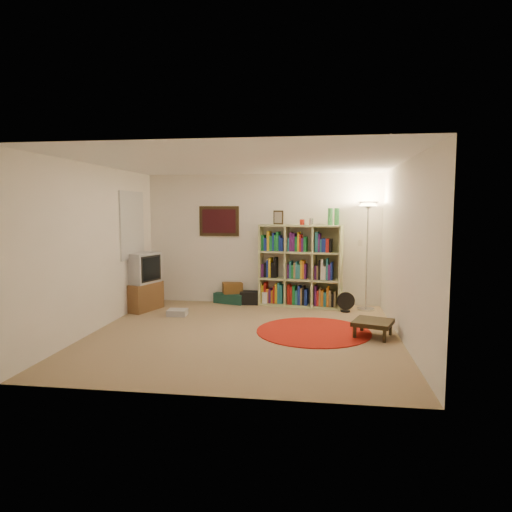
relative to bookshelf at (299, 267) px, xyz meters
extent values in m
cube|color=#987C59|center=(-0.72, -2.10, -0.76)|extent=(4.50, 4.50, 0.02)
cube|color=white|center=(-0.72, -2.10, 1.76)|extent=(4.50, 4.50, 0.02)
cube|color=white|center=(-0.72, 0.16, 0.50)|extent=(4.50, 0.02, 2.50)
cube|color=white|center=(-0.72, -4.36, 0.50)|extent=(4.50, 0.02, 2.50)
cube|color=white|center=(-2.98, -2.10, 0.50)|extent=(0.02, 4.50, 2.50)
cube|color=white|center=(1.54, -2.10, 0.50)|extent=(0.02, 4.50, 2.50)
cube|color=black|center=(-1.57, 0.13, 0.85)|extent=(0.78, 0.04, 0.58)
cube|color=#420D14|center=(-1.57, 0.11, 0.85)|extent=(0.66, 0.01, 0.46)
cube|color=white|center=(-2.96, -0.80, 0.80)|extent=(0.03, 1.00, 1.20)
cube|color=beige|center=(1.13, 0.14, 0.45)|extent=(0.08, 0.01, 0.12)
cube|color=#C0C684|center=(0.02, -0.01, -0.73)|extent=(1.59, 0.69, 0.03)
cube|color=#C0C684|center=(0.02, -0.01, 0.78)|extent=(1.59, 0.69, 0.03)
cube|color=#C0C684|center=(-0.72, 0.11, 0.02)|extent=(0.11, 0.44, 1.54)
cube|color=#C0C684|center=(0.77, -0.14, 0.02)|extent=(0.11, 0.44, 1.54)
cube|color=#C0C684|center=(0.06, 0.19, 0.02)|extent=(1.53, 0.28, 1.54)
cube|color=#C0C684|center=(-0.23, 0.03, 0.02)|extent=(0.10, 0.42, 1.48)
cube|color=#C0C684|center=(0.27, -0.06, 0.02)|extent=(0.10, 0.42, 1.48)
cube|color=#C0C684|center=(0.02, -0.01, -0.23)|extent=(1.53, 0.66, 0.03)
cube|color=#C0C684|center=(0.02, -0.01, 0.28)|extent=(1.53, 0.66, 0.03)
cube|color=yellow|center=(-0.69, 0.06, -0.54)|extent=(0.08, 0.18, 0.33)
cube|color=#B21F19|center=(-0.64, 0.05, -0.51)|extent=(0.07, 0.18, 0.39)
cube|color=#CB6D19|center=(-0.60, 0.05, -0.57)|extent=(0.07, 0.18, 0.27)
cube|color=#4F1965|center=(-0.55, 0.04, -0.57)|extent=(0.07, 0.18, 0.27)
cube|color=#CB6D19|center=(-0.51, 0.03, -0.59)|extent=(0.06, 0.18, 0.25)
cube|color=#B21F19|center=(-0.47, 0.02, -0.54)|extent=(0.06, 0.18, 0.33)
cube|color=yellow|center=(-0.42, 0.02, -0.52)|extent=(0.07, 0.18, 0.38)
cube|color=teal|center=(-0.38, 0.01, -0.51)|extent=(0.07, 0.18, 0.39)
cube|color=teal|center=(-0.33, 0.00, -0.53)|extent=(0.07, 0.18, 0.36)
cube|color=#4F1965|center=(-0.69, 0.06, -0.09)|extent=(0.08, 0.18, 0.25)
cube|color=black|center=(-0.64, 0.05, -0.07)|extent=(0.07, 0.18, 0.27)
cube|color=#192D98|center=(-0.60, 0.05, -0.05)|extent=(0.07, 0.18, 0.32)
cube|color=yellow|center=(-0.55, 0.04, -0.03)|extent=(0.07, 0.18, 0.37)
cube|color=black|center=(-0.50, 0.03, -0.07)|extent=(0.08, 0.18, 0.28)
cube|color=black|center=(-0.45, 0.02, -0.02)|extent=(0.08, 0.18, 0.38)
cube|color=#197F37|center=(-0.69, 0.06, 0.44)|extent=(0.08, 0.18, 0.31)
cube|color=#192D98|center=(-0.63, 0.05, 0.41)|extent=(0.08, 0.18, 0.25)
cube|color=yellow|center=(-0.58, 0.04, 0.48)|extent=(0.07, 0.18, 0.38)
cube|color=#197F37|center=(-0.53, 0.03, 0.43)|extent=(0.08, 0.18, 0.29)
cube|color=#192D98|center=(-0.48, 0.03, 0.46)|extent=(0.06, 0.18, 0.35)
cube|color=#197F37|center=(-0.45, 0.02, 0.45)|extent=(0.06, 0.18, 0.32)
cube|color=#197F37|center=(-0.41, 0.01, 0.47)|extent=(0.08, 0.18, 0.37)
cube|color=#192D98|center=(-0.36, 0.01, 0.44)|extent=(0.06, 0.18, 0.31)
cube|color=#192D98|center=(-0.32, 0.00, 0.42)|extent=(0.08, 0.18, 0.26)
cube|color=#B21F19|center=(-0.19, -0.02, -0.52)|extent=(0.07, 0.18, 0.38)
cube|color=#B21F19|center=(-0.14, -0.03, -0.54)|extent=(0.07, 0.18, 0.35)
cube|color=#197F37|center=(-0.09, -0.04, -0.53)|extent=(0.08, 0.18, 0.35)
cube|color=teal|center=(-0.04, -0.05, -0.58)|extent=(0.07, 0.18, 0.27)
cube|color=#192D98|center=(0.01, -0.06, -0.53)|extent=(0.08, 0.18, 0.36)
cube|color=olive|center=(0.06, -0.06, -0.55)|extent=(0.06, 0.18, 0.32)
cube|color=black|center=(0.09, -0.07, -0.53)|extent=(0.07, 0.18, 0.35)
cube|color=#192D98|center=(0.14, -0.08, -0.56)|extent=(0.08, 0.18, 0.30)
cube|color=#4F1965|center=(-0.19, -0.02, -0.08)|extent=(0.06, 0.18, 0.26)
cube|color=teal|center=(-0.15, -0.03, -0.05)|extent=(0.06, 0.18, 0.32)
cube|color=#197F37|center=(-0.11, -0.04, -0.09)|extent=(0.07, 0.18, 0.25)
cube|color=olive|center=(-0.07, -0.04, -0.06)|extent=(0.06, 0.18, 0.29)
cube|color=teal|center=(-0.04, -0.05, -0.05)|extent=(0.06, 0.18, 0.32)
cube|color=teal|center=(0.01, -0.06, -0.08)|extent=(0.08, 0.18, 0.26)
cube|color=yellow|center=(0.05, -0.06, -0.04)|extent=(0.06, 0.18, 0.35)
cube|color=#CB6D19|center=(0.09, -0.07, -0.04)|extent=(0.06, 0.18, 0.34)
cube|color=#4F1965|center=(0.13, -0.08, -0.07)|extent=(0.06, 0.18, 0.28)
cube|color=teal|center=(-0.19, -0.02, 0.42)|extent=(0.06, 0.18, 0.27)
cube|color=#4F1965|center=(-0.15, -0.03, 0.47)|extent=(0.07, 0.18, 0.37)
cube|color=#4F1965|center=(-0.10, -0.04, 0.46)|extent=(0.08, 0.18, 0.35)
cube|color=#197F37|center=(-0.05, -0.05, 0.43)|extent=(0.07, 0.18, 0.29)
cube|color=yellow|center=(-0.01, -0.05, 0.47)|extent=(0.06, 0.18, 0.37)
cube|color=#B21F19|center=(0.03, -0.06, 0.45)|extent=(0.06, 0.18, 0.33)
cube|color=#4F1965|center=(0.07, -0.07, 0.42)|extent=(0.07, 0.18, 0.27)
cube|color=#197F37|center=(0.12, -0.07, 0.43)|extent=(0.08, 0.18, 0.29)
cube|color=#4F1965|center=(0.32, -0.11, -0.52)|extent=(0.07, 0.18, 0.38)
cube|color=#B21F19|center=(0.36, -0.11, -0.56)|extent=(0.07, 0.18, 0.29)
cube|color=olive|center=(0.40, -0.12, -0.54)|extent=(0.06, 0.18, 0.33)
cube|color=#CB6D19|center=(0.44, -0.13, -0.56)|extent=(0.08, 0.18, 0.30)
cube|color=teal|center=(0.50, -0.14, -0.58)|extent=(0.08, 0.18, 0.26)
cube|color=#CB6D19|center=(0.54, -0.15, -0.53)|extent=(0.07, 0.18, 0.36)
cube|color=olive|center=(0.59, -0.15, -0.55)|extent=(0.07, 0.18, 0.31)
cube|color=black|center=(0.63, -0.16, -0.59)|extent=(0.07, 0.18, 0.24)
cube|color=olive|center=(0.68, -0.17, -0.57)|extent=(0.06, 0.18, 0.28)
cube|color=#4F1965|center=(0.32, -0.11, -0.08)|extent=(0.06, 0.18, 0.25)
cube|color=olive|center=(0.35, -0.11, -0.08)|extent=(0.06, 0.18, 0.26)
cube|color=black|center=(0.39, -0.12, -0.03)|extent=(0.07, 0.18, 0.35)
cube|color=white|center=(0.43, -0.13, -0.02)|extent=(0.07, 0.18, 0.38)
cube|color=white|center=(0.48, -0.13, -0.08)|extent=(0.07, 0.18, 0.25)
cube|color=teal|center=(0.52, -0.14, -0.01)|extent=(0.06, 0.18, 0.40)
cube|color=#4F1965|center=(0.56, -0.15, -0.07)|extent=(0.07, 0.18, 0.29)
cube|color=#192D98|center=(0.60, -0.16, -0.05)|extent=(0.06, 0.18, 0.33)
cube|color=teal|center=(0.33, -0.11, 0.48)|extent=(0.08, 0.18, 0.38)
cube|color=#4F1965|center=(0.37, -0.12, 0.46)|extent=(0.06, 0.18, 0.35)
cube|color=teal|center=(0.41, -0.12, 0.41)|extent=(0.06, 0.18, 0.25)
cube|color=#192D98|center=(0.44, -0.13, 0.42)|extent=(0.06, 0.18, 0.27)
cube|color=#192D98|center=(0.48, -0.13, 0.42)|extent=(0.06, 0.18, 0.26)
cube|color=#B21F19|center=(0.52, -0.14, 0.42)|extent=(0.08, 0.18, 0.26)
cube|color=black|center=(0.58, -0.15, 0.42)|extent=(0.07, 0.18, 0.26)
cube|color=black|center=(-0.41, 0.08, 0.93)|extent=(0.19, 0.05, 0.26)
cube|color=gray|center=(-0.41, 0.07, 0.93)|extent=(0.14, 0.03, 0.21)
cylinder|color=#A51A0F|center=(0.04, -0.02, 0.85)|extent=(0.10, 0.10, 0.10)
cylinder|color=silver|center=(0.22, -0.05, 0.86)|extent=(0.09, 0.09, 0.12)
cylinder|color=green|center=(0.56, -0.15, 0.95)|extent=(0.10, 0.10, 0.31)
cylinder|color=green|center=(0.68, -0.09, 0.95)|extent=(0.10, 0.10, 0.31)
cylinder|color=silver|center=(1.22, -0.20, -0.73)|extent=(0.35, 0.35, 0.03)
cylinder|color=silver|center=(1.22, -0.20, 0.20)|extent=(0.03, 0.03, 1.83)
cone|color=silver|center=(1.22, -0.20, 1.15)|extent=(0.43, 0.43, 0.15)
cylinder|color=#FFD88C|center=(1.22, -0.20, 1.15)|extent=(0.34, 0.34, 0.02)
cylinder|color=black|center=(0.85, -0.41, -0.73)|extent=(0.19, 0.19, 0.03)
cylinder|color=black|center=(0.85, -0.41, -0.65)|extent=(0.04, 0.04, 0.13)
cylinder|color=black|center=(0.85, -0.43, -0.54)|extent=(0.32, 0.12, 0.31)
cube|color=brown|center=(-2.86, -0.73, -0.50)|extent=(0.70, 0.84, 0.50)
cube|color=#B4B3B8|center=(-2.86, -0.73, 0.03)|extent=(0.66, 0.73, 0.55)
cube|color=black|center=(-2.61, -0.81, 0.03)|extent=(0.18, 0.50, 0.46)
cube|color=black|center=(-2.61, -0.82, 0.03)|extent=(0.16, 0.44, 0.40)
cube|color=#B4B3B8|center=(-2.05, -1.10, -0.69)|extent=(0.34, 0.29, 0.11)
cube|color=#163D33|center=(-1.33, 0.11, -0.65)|extent=(0.71, 0.57, 0.20)
cube|color=brown|center=(-1.30, 0.07, -0.44)|extent=(0.44, 0.37, 0.21)
cube|color=black|center=(-0.96, 0.03, -0.62)|extent=(0.38, 0.33, 0.25)
cylinder|color=white|center=(-0.66, -0.02, -0.62)|extent=(0.14, 0.14, 0.25)
cylinder|color=#9B150B|center=(0.30, -1.83, -0.74)|extent=(1.71, 1.71, 0.02)
cube|color=black|center=(1.15, -1.98, -0.54)|extent=(0.67, 0.67, 0.06)
cube|color=black|center=(0.88, -2.11, -0.65)|extent=(0.05, 0.05, 0.19)
cube|color=black|center=(1.28, -2.25, -0.65)|extent=(0.05, 0.05, 0.19)
cube|color=black|center=(1.02, -1.71, -0.65)|extent=(0.05, 0.05, 0.19)
cube|color=black|center=(1.42, -1.85, -0.65)|extent=(0.05, 0.05, 0.19)
camera|label=1|loc=(0.36, -8.58, 1.10)|focal=32.00mm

